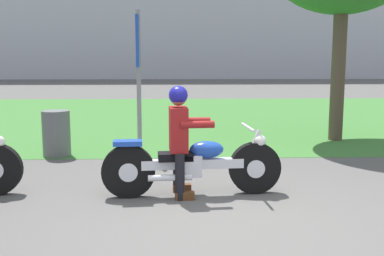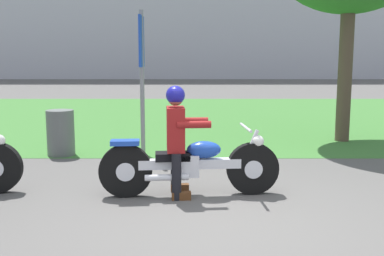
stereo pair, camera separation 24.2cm
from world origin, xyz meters
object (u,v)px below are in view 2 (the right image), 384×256
(sign_banner, at_px, (144,60))
(trash_can, at_px, (63,133))
(rider_lead, at_px, (179,132))
(motorcycle_lead, at_px, (192,165))

(sign_banner, bearing_deg, trash_can, -177.09)
(rider_lead, height_order, sign_banner, sign_banner)
(motorcycle_lead, distance_m, trash_can, 3.44)
(motorcycle_lead, height_order, rider_lead, rider_lead)
(motorcycle_lead, xyz_separation_m, rider_lead, (-0.17, -0.01, 0.42))
(rider_lead, bearing_deg, motorcycle_lead, -0.77)
(trash_can, distance_m, sign_banner, 1.99)
(rider_lead, bearing_deg, sign_banner, 101.00)
(rider_lead, xyz_separation_m, trash_can, (-2.20, 2.50, -0.42))
(motorcycle_lead, xyz_separation_m, sign_banner, (-0.88, 2.56, 1.32))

